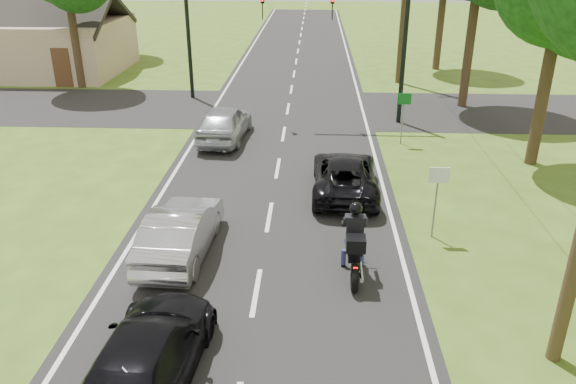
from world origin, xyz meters
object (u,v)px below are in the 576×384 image
object	(u,v)px
silver_suv	(224,123)
dark_car_behind	(147,356)
dark_suv	(345,175)
sign_green	(404,106)
motorcycle_rider	(354,247)
sign_white	(438,185)
traffic_signal	(363,30)
silver_sedan	(181,231)

from	to	relation	value
silver_suv	dark_car_behind	size ratio (longest dim) A/B	0.97
dark_suv	silver_suv	xyz separation A→B (m)	(-4.77, 5.20, 0.12)
dark_suv	silver_suv	size ratio (longest dim) A/B	1.03
silver_suv	sign_green	world-z (taller)	sign_green
motorcycle_rider	silver_suv	bearing A→B (deg)	115.80
silver_suv	sign_white	bearing A→B (deg)	134.95
dark_car_behind	sign_green	xyz separation A→B (m)	(6.60, 14.08, 0.94)
sign_white	traffic_signal	bearing A→B (deg)	97.05
silver_suv	traffic_signal	xyz separation A→B (m)	(5.76, 2.85, 3.38)
silver_suv	sign_white	world-z (taller)	sign_white
silver_suv	sign_green	bearing A→B (deg)	-177.46
dark_car_behind	motorcycle_rider	bearing A→B (deg)	-131.27
motorcycle_rider	dark_suv	bearing A→B (deg)	90.82
silver_sedan	sign_green	xyz separation A→B (m)	(7.05, 9.27, 0.90)
motorcycle_rider	traffic_signal	distance (m)	13.54
dark_suv	silver_suv	world-z (taller)	silver_suv
dark_suv	sign_white	world-z (taller)	sign_white
dark_car_behind	traffic_signal	world-z (taller)	traffic_signal
dark_suv	dark_car_behind	size ratio (longest dim) A/B	1.00
silver_suv	traffic_signal	bearing A→B (deg)	-149.83
silver_suv	dark_car_behind	world-z (taller)	silver_suv
silver_sedan	sign_green	world-z (taller)	sign_green
dark_suv	silver_sedan	distance (m)	6.18
sign_green	motorcycle_rider	bearing A→B (deg)	-104.22
motorcycle_rider	silver_suv	distance (m)	11.29
silver_sedan	silver_suv	size ratio (longest dim) A/B	0.95
dark_suv	motorcycle_rider	bearing A→B (deg)	91.02
motorcycle_rider	traffic_signal	xyz separation A→B (m)	(0.99, 13.08, 3.36)
silver_sedan	sign_white	distance (m)	7.02
dark_suv	silver_sedan	xyz separation A→B (m)	(-4.50, -4.24, 0.06)
sign_white	motorcycle_rider	bearing A→B (deg)	-138.75
motorcycle_rider	sign_white	world-z (taller)	sign_white
traffic_signal	sign_green	world-z (taller)	traffic_signal
sign_white	sign_green	xyz separation A→B (m)	(0.20, 8.00, 0.00)
motorcycle_rider	traffic_signal	size ratio (longest dim) A/B	0.36
silver_suv	dark_suv	bearing A→B (deg)	136.38
traffic_signal	sign_white	bearing A→B (deg)	-82.95
dark_suv	traffic_signal	distance (m)	8.84
dark_suv	sign_green	bearing A→B (deg)	-115.90
motorcycle_rider	dark_suv	distance (m)	5.03
dark_car_behind	sign_green	size ratio (longest dim) A/B	2.10
dark_suv	sign_green	xyz separation A→B (m)	(2.55, 5.03, 0.97)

